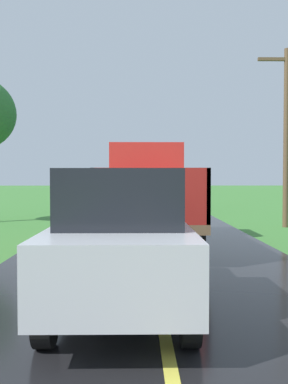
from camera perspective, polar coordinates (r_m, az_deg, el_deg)
banana_truck_near at (r=11.92m, az=0.24°, el=-0.19°), size 2.38×5.82×2.80m
banana_truck_far at (r=26.94m, az=-1.10°, el=1.02°), size 2.38×5.81×2.80m
utility_pole_roadside at (r=17.45m, az=18.09°, el=7.68°), size 2.19×0.20×6.73m
following_car at (r=5.89m, az=-2.92°, el=-6.12°), size 1.74×4.10×1.92m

